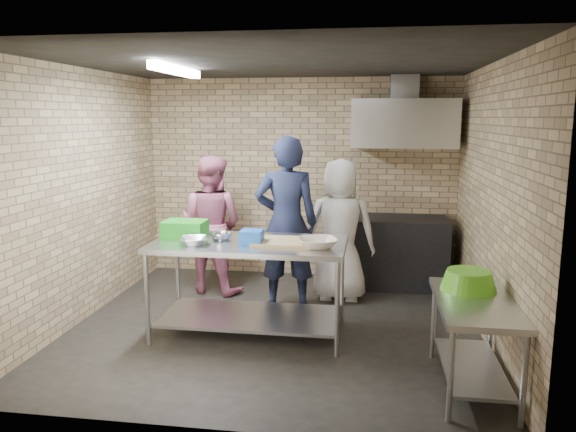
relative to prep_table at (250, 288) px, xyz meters
The scene contains 25 objects.
floor 0.58m from the prep_table, 45.37° to the left, with size 4.20×4.20×0.00m, color black.
ceiling 2.24m from the prep_table, 45.37° to the left, with size 4.20×4.20×0.00m, color black.
back_wall 2.41m from the prep_table, 84.16° to the left, with size 4.20×0.06×2.70m, color tan.
front_wall 1.98m from the prep_table, 82.65° to the right, with size 4.20×0.06×2.70m, color tan.
left_wall 2.08m from the prep_table, behind, with size 0.06×4.00×2.70m, color tan.
right_wall 2.50m from the prep_table, ahead, with size 0.06×4.00×2.70m, color tan.
prep_table is the anchor object (origin of this frame).
side_counter 2.21m from the prep_table, 23.19° to the right, with size 0.60×1.20×0.75m, color silver.
stove 2.46m from the prep_table, 50.01° to the left, with size 1.20×0.70×0.90m, color black.
range_hood 2.97m from the prep_table, 50.74° to the left, with size 1.30×0.60×0.60m, color silver.
hood_duct 3.33m from the prep_table, 52.83° to the left, with size 0.35×0.30×0.30m, color #A5A8AD.
wall_shelf 3.18m from the prep_table, 48.48° to the left, with size 0.80×0.20×0.04m, color #3F2B19.
fluorescent_fixture 2.31m from the prep_table, 163.34° to the left, with size 0.10×1.25×0.08m, color white.
green_crate 0.91m from the prep_table, behind, with size 0.43×0.32×0.17m, color green.
blue_tub 0.56m from the prep_table, 63.43° to the right, with size 0.21×0.21×0.14m, color blue.
cutting_board 0.61m from the prep_table, ahead, with size 0.59×0.45×0.03m, color tan.
mixing_bowl_a 0.75m from the prep_table, 158.20° to the right, with size 0.30×0.30×0.07m, color silver.
mixing_bowl_b 0.60m from the prep_table, behind, with size 0.23×0.23×0.07m, color silver.
ceramic_bowl 0.89m from the prep_table, 12.09° to the right, with size 0.37×0.37×0.09m, color beige.
green_basin 2.13m from the prep_table, 17.13° to the right, with size 0.46×0.46×0.17m, color #59C626, non-canonical shape.
bottle_red 3.09m from the prep_table, 52.49° to the left, with size 0.07×0.07×0.18m, color #B22619.
bottle_green 3.31m from the prep_table, 46.28° to the left, with size 0.06×0.06×0.15m, color green.
man_navy 1.04m from the prep_table, 74.33° to the left, with size 0.72×0.47×1.98m, color black.
woman_pink 1.57m from the prep_table, 120.58° to the left, with size 0.84×0.65×1.72m, color #C26688.
woman_white 1.53m from the prep_table, 55.57° to the left, with size 0.83×0.54×1.71m, color silver.
Camera 1 is at (0.94, -5.44, 2.18)m, focal length 34.34 mm.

